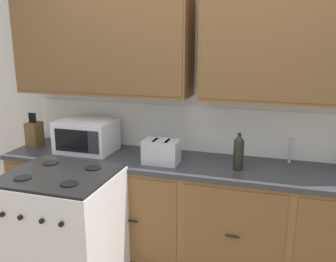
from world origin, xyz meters
name	(u,v)px	position (x,y,z in m)	size (l,w,h in m)	color
wall_unit	(198,65)	(0.00, 0.50, 1.66)	(4.36, 0.40, 2.55)	silver
counter_run	(190,212)	(0.00, 0.30, 0.46)	(3.19, 0.64, 0.90)	black
stove_range	(64,233)	(-0.80, -0.33, 0.47)	(0.76, 0.68, 0.95)	white
microwave	(87,136)	(-0.94, 0.32, 1.04)	(0.48, 0.37, 0.28)	white
toaster	(161,152)	(-0.22, 0.20, 1.00)	(0.28, 0.18, 0.19)	#B7B7BC
knife_block	(34,133)	(-1.49, 0.33, 1.02)	(0.11, 0.14, 0.31)	brown
sink_faucet	(290,151)	(0.76, 0.51, 1.00)	(0.02, 0.02, 0.20)	#B2B5BA
bottle_dark	(239,152)	(0.38, 0.23, 1.04)	(0.08, 0.08, 0.29)	black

